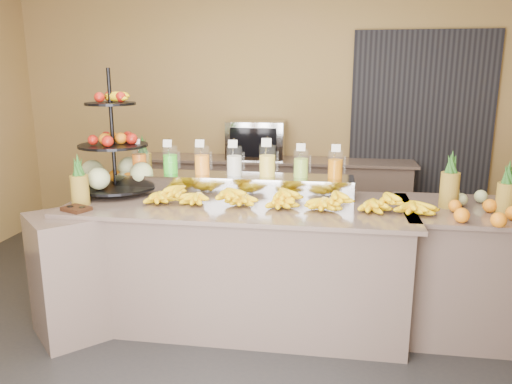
% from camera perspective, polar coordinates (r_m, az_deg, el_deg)
% --- Properties ---
extents(ground, '(6.00, 6.00, 0.00)m').
position_cam_1_polar(ground, '(3.75, -2.66, -16.31)').
color(ground, black).
rests_on(ground, ground).
extents(room_envelope, '(6.04, 5.02, 2.82)m').
position_cam_1_polar(room_envelope, '(4.00, 2.04, 13.67)').
color(room_envelope, olive).
rests_on(room_envelope, ground).
extents(buffet_counter, '(2.75, 1.25, 0.93)m').
position_cam_1_polar(buffet_counter, '(3.80, -3.67, -8.12)').
color(buffet_counter, gray).
rests_on(buffet_counter, ground).
extents(right_counter, '(1.08, 0.88, 0.93)m').
position_cam_1_polar(right_counter, '(3.99, 23.51, -8.18)').
color(right_counter, gray).
rests_on(right_counter, ground).
extents(back_ledge, '(3.10, 0.55, 0.93)m').
position_cam_1_polar(back_ledge, '(5.65, 1.81, -0.79)').
color(back_ledge, gray).
rests_on(back_ledge, ground).
extents(pitcher_tray, '(1.85, 0.30, 0.15)m').
position_cam_1_polar(pitcher_tray, '(3.94, -2.46, 0.89)').
color(pitcher_tray, gray).
rests_on(pitcher_tray, buffet_counter).
extents(juice_pitcher_orange_a, '(0.12, 0.12, 0.29)m').
position_cam_1_polar(juice_pitcher_orange_a, '(4.13, -13.20, 3.55)').
color(juice_pitcher_orange_a, silver).
rests_on(juice_pitcher_orange_a, pitcher_tray).
extents(juice_pitcher_green, '(0.12, 0.12, 0.29)m').
position_cam_1_polar(juice_pitcher_green, '(4.04, -9.76, 3.50)').
color(juice_pitcher_green, silver).
rests_on(juice_pitcher_green, pitcher_tray).
extents(juice_pitcher_orange_b, '(0.12, 0.12, 0.29)m').
position_cam_1_polar(juice_pitcher_orange_b, '(3.96, -6.19, 3.46)').
color(juice_pitcher_orange_b, silver).
rests_on(juice_pitcher_orange_b, pitcher_tray).
extents(juice_pitcher_milk, '(0.12, 0.13, 0.29)m').
position_cam_1_polar(juice_pitcher_milk, '(3.90, -2.49, 3.39)').
color(juice_pitcher_milk, silver).
rests_on(juice_pitcher_milk, pitcher_tray).
extents(juice_pitcher_lemon, '(0.13, 0.13, 0.31)m').
position_cam_1_polar(juice_pitcher_lemon, '(3.86, 1.30, 3.38)').
color(juice_pitcher_lemon, silver).
rests_on(juice_pitcher_lemon, pitcher_tray).
extents(juice_pitcher_lime, '(0.11, 0.12, 0.28)m').
position_cam_1_polar(juice_pitcher_lime, '(3.84, 5.16, 3.08)').
color(juice_pitcher_lime, silver).
rests_on(juice_pitcher_lime, pitcher_tray).
extents(juice_pitcher_orange_c, '(0.11, 0.12, 0.28)m').
position_cam_1_polar(juice_pitcher_orange_c, '(3.83, 9.05, 2.95)').
color(juice_pitcher_orange_c, silver).
rests_on(juice_pitcher_orange_c, pitcher_tray).
extents(banana_heap, '(2.10, 0.19, 0.17)m').
position_cam_1_polar(banana_heap, '(3.56, 2.93, -0.45)').
color(banana_heap, yellow).
rests_on(banana_heap, buffet_counter).
extents(fruit_stand, '(0.76, 0.76, 0.97)m').
position_cam_1_polar(fruit_stand, '(4.08, -15.26, 3.30)').
color(fruit_stand, black).
rests_on(fruit_stand, buffet_counter).
extents(condiment_caddy, '(0.22, 0.19, 0.03)m').
position_cam_1_polar(condiment_caddy, '(3.68, -19.85, -1.82)').
color(condiment_caddy, black).
rests_on(condiment_caddy, buffet_counter).
extents(pineapple_left_a, '(0.13, 0.13, 0.38)m').
position_cam_1_polar(pineapple_left_a, '(3.80, -19.51, 0.64)').
color(pineapple_left_a, brown).
rests_on(pineapple_left_a, buffet_counter).
extents(pineapple_left_b, '(0.14, 0.14, 0.42)m').
position_cam_1_polar(pineapple_left_b, '(4.37, -12.74, 2.96)').
color(pineapple_left_b, brown).
rests_on(pineapple_left_b, buffet_counter).
extents(right_fruit_pile, '(0.48, 0.46, 0.25)m').
position_cam_1_polar(right_fruit_pile, '(3.67, 23.96, -1.13)').
color(right_fruit_pile, brown).
rests_on(right_fruit_pile, right_counter).
extents(oven_warmer, '(0.63, 0.45, 0.42)m').
position_cam_1_polar(oven_warmer, '(5.55, 0.05, 6.01)').
color(oven_warmer, gray).
rests_on(oven_warmer, back_ledge).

